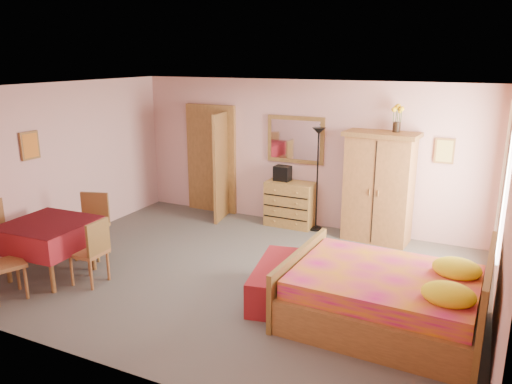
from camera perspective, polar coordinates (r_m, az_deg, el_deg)
The scene contains 23 objects.
floor at distance 7.17m, azimuth -1.78°, elevation -9.38°, with size 6.50×6.50×0.00m, color #615E56.
ceiling at distance 6.53m, azimuth -1.97°, elevation 11.83°, with size 6.50×6.50×0.00m, color brown.
wall_back at distance 8.97m, azimuth 5.51°, elevation 4.35°, with size 6.50×0.10×2.60m, color #D79F9C.
wall_front at distance 4.76m, azimuth -15.92°, elevation -6.17°, with size 6.50×0.10×2.60m, color #D79F9C.
wall_left at distance 8.69m, azimuth -21.30°, elevation 3.01°, with size 0.10×5.00×2.60m, color #D79F9C.
wall_right at distance 6.03m, azimuth 26.77°, elevation -2.73°, with size 0.10×5.00×2.60m, color #D79F9C.
doorway at distance 9.80m, azimuth -5.09°, elevation 3.66°, with size 1.06×0.12×2.15m, color #9E6B35.
window at distance 7.15m, azimuth 26.53°, elevation 1.19°, with size 0.08×1.40×1.95m, color white.
picture_left at distance 8.20m, azimuth -24.45°, elevation 4.86°, with size 0.04×0.32×0.42m, color orange.
picture_back at distance 8.40m, azimuth 20.74°, elevation 4.41°, with size 0.30×0.04×0.40m, color #D8BF59.
chest_of_drawers at distance 9.03m, azimuth 3.92°, elevation -1.38°, with size 0.86×0.43×0.82m, color #A57838.
wall_mirror at distance 8.96m, azimuth 4.55°, elevation 5.99°, with size 1.06×0.06×0.84m, color white.
stereo at distance 8.99m, azimuth 3.05°, elevation 2.15°, with size 0.29×0.21×0.27m, color black.
floor_lamp at distance 8.72m, azimuth 7.01°, elevation 1.38°, with size 0.23×0.23×1.82m, color black.
wardrobe at distance 8.40m, azimuth 13.83°, elevation 0.51°, with size 1.16×0.60×1.82m, color #AC6E3A.
sunflower_vase at distance 8.25m, azimuth 15.84°, elevation 8.13°, with size 0.18×0.18×0.44m, color yellow.
bed at distance 5.95m, azimuth 14.50°, elevation -9.94°, with size 2.20×1.73×1.02m, color #C71374.
bench at distance 6.46m, azimuth 2.32°, elevation -10.14°, with size 0.49×1.31×0.44m, color maroon.
dining_table at distance 7.53m, azimuth -22.42°, elevation -6.08°, with size 1.08×1.08×0.79m, color maroon.
chair_south at distance 7.07m, azimuth -26.77°, elevation -7.33°, with size 0.43×0.43×0.94m, color #9F6335.
chair_north at distance 8.00m, azimuth -18.40°, elevation -3.79°, with size 0.44×0.44×0.97m, color #AF7C3B.
chair_west at distance 7.99m, azimuth -26.02°, elevation -4.39°, with size 0.47×0.47×1.03m, color #A57838.
chair_east at distance 7.11m, azimuth -18.60°, elevation -6.47°, with size 0.41×0.41×0.91m, color #AE6D3B.
Camera 1 is at (3.01, -5.78, 3.00)m, focal length 35.00 mm.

